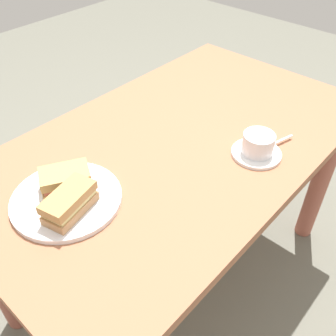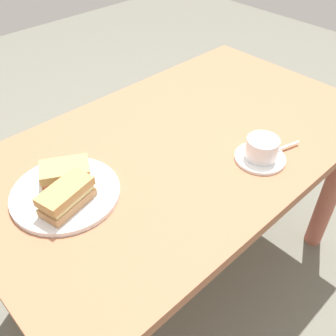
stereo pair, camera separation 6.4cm
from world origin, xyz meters
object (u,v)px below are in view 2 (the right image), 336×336
object	(u,v)px
coffee_cup	(262,147)
dining_table	(182,170)
sandwich_back	(67,197)
coffee_saucer	(260,158)
sandwich_front	(66,175)
sandwich_plate	(66,193)
spoon	(282,148)

from	to	relation	value
coffee_cup	dining_table	bearing A→B (deg)	114.01
dining_table	coffee_cup	distance (m)	0.29
dining_table	sandwich_back	xyz separation A→B (m)	(-0.41, -0.01, 0.17)
dining_table	coffee_saucer	world-z (taller)	coffee_saucer
sandwich_back	sandwich_front	bearing A→B (deg)	59.48
sandwich_plate	dining_table	bearing A→B (deg)	-5.60
coffee_cup	coffee_saucer	bearing A→B (deg)	-129.48
sandwich_front	coffee_saucer	xyz separation A→B (m)	(0.47, -0.28, -0.04)
dining_table	coffee_saucer	bearing A→B (deg)	-66.32
sandwich_back	coffee_saucer	size ratio (longest dim) A/B	1.03
coffee_saucer	spoon	world-z (taller)	spoon
dining_table	spoon	distance (m)	0.33
sandwich_plate	coffee_cup	distance (m)	0.55
sandwich_plate	coffee_saucer	xyz separation A→B (m)	(0.49, -0.26, -0.00)
sandwich_front	coffee_cup	distance (m)	0.54
sandwich_back	coffee_cup	size ratio (longest dim) A/B	1.42
dining_table	coffee_saucer	distance (m)	0.27
sandwich_front	coffee_cup	world-z (taller)	sandwich_front
sandwich_plate	coffee_saucer	bearing A→B (deg)	-27.89
sandwich_back	spoon	distance (m)	0.63
sandwich_front	sandwich_back	xyz separation A→B (m)	(-0.04, -0.07, 0.00)
coffee_saucer	sandwich_back	bearing A→B (deg)	157.68
sandwich_front	coffee_cup	size ratio (longest dim) A/B	1.39
dining_table	sandwich_front	distance (m)	0.41
coffee_cup	spoon	world-z (taller)	coffee_cup
coffee_saucer	coffee_cup	xyz separation A→B (m)	(0.00, 0.00, 0.04)
spoon	coffee_cup	bearing A→B (deg)	164.01
sandwich_back	sandwich_plate	bearing A→B (deg)	67.50
sandwich_front	sandwich_back	distance (m)	0.08
sandwich_plate	coffee_cup	xyz separation A→B (m)	(0.49, -0.26, 0.04)
coffee_saucer	coffee_cup	bearing A→B (deg)	50.52
spoon	coffee_saucer	bearing A→B (deg)	165.00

